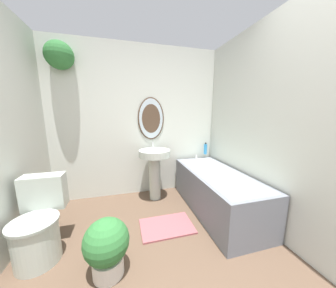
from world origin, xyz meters
TOP-DOWN VIEW (x-y plane):
  - wall_back at (-0.10, 2.34)m, footprint 2.75×0.36m
  - wall_right at (1.35, 1.16)m, footprint 0.06×2.44m
  - toilet at (-1.06, 1.24)m, footprint 0.40×0.55m
  - pedestal_sink at (0.20, 2.04)m, footprint 0.48×0.48m
  - bathtub at (0.96, 1.50)m, footprint 0.67×1.56m
  - shampoo_bottle at (1.16, 2.21)m, footprint 0.06×0.06m
  - potted_plant at (-0.43, 0.86)m, footprint 0.37×0.37m
  - bath_mat at (0.20, 1.31)m, footprint 0.62×0.42m

SIDE VIEW (x-z plane):
  - bath_mat at x=0.20m, z-range 0.00..0.02m
  - potted_plant at x=-0.43m, z-range 0.03..0.53m
  - bathtub at x=0.96m, z-range -0.03..0.60m
  - toilet at x=-1.06m, z-range -0.06..0.68m
  - pedestal_sink at x=0.20m, z-range 0.11..1.00m
  - shampoo_bottle at x=1.16m, z-range 0.62..0.83m
  - wall_right at x=1.35m, z-range 0.00..2.40m
  - wall_back at x=-0.10m, z-range 0.10..2.50m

